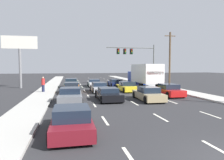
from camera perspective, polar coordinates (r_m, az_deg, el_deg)
The scene contains 20 objects.
ground_plane at distance 30.63m, azimuth -1.78°, elevation -2.05°, with size 140.00×140.00×0.00m, color #2B2B2D.
sidewalk_right at distance 28.58m, azimuth 16.37°, elevation -2.47°, with size 2.38×80.00×0.14m, color #B2AFA8.
sidewalk_left at distance 25.32m, azimuth -18.15°, elevation -3.28°, with size 2.38×80.00×0.14m, color #B2AFA8.
lane_markings at distance 29.52m, azimuth -1.39°, elevation -2.26°, with size 6.94×57.00×0.01m.
car_green at distance 31.02m, azimuth -11.28°, elevation -0.91°, with size 2.01×4.69×1.35m.
car_orange at distance 24.70m, azimuth -11.17°, elevation -2.14°, with size 1.94×4.47×1.26m.
car_gray at distance 17.80m, azimuth -11.53°, elevation -4.38°, with size 2.09×4.50×1.30m.
car_maroon at distance 9.84m, azimuth -11.16°, elevation -11.07°, with size 1.90×4.20×1.25m.
car_white at distance 32.32m, azimuth -5.03°, elevation -0.82°, with size 1.96×4.54×1.14m.
car_silver at distance 25.14m, azimuth -3.67°, elevation -2.06°, with size 1.87×4.38×1.17m.
car_black at distance 18.97m, azimuth -1.07°, elevation -4.00°, with size 2.00×4.60×1.14m.
car_navy at distance 31.95m, azimuth 0.99°, elevation -0.84°, with size 2.00×4.24×1.17m.
car_yellow at distance 25.87m, azimuth 4.24°, elevation -1.88°, with size 1.96×4.47×1.23m.
car_tan at distance 19.10m, azimuth 10.04°, elevation -3.88°, with size 1.97×4.47×1.24m.
box_truck at distance 29.30m, azimuth 8.88°, elevation 1.51°, with size 2.71×8.28×3.41m.
car_red at distance 22.52m, azimuth 15.37°, elevation -2.78°, with size 1.98×4.45×1.26m.
traffic_signal_mast at distance 36.61m, azimuth 5.79°, elevation 7.18°, with size 8.81×0.69×7.02m.
utility_pole_mid at distance 33.91m, azimuth 15.76°, elevation 5.80°, with size 1.80×0.28×8.52m.
roadside_billboard at distance 32.38m, azimuth -24.26°, elevation 7.60°, with size 4.84×0.36×7.46m.
pedestrian_near_corner at distance 25.30m, azimuth -18.60°, elevation -1.14°, with size 0.38×0.38×1.76m.
Camera 1 is at (-5.40, -5.00, 3.06)m, focal length 32.90 mm.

